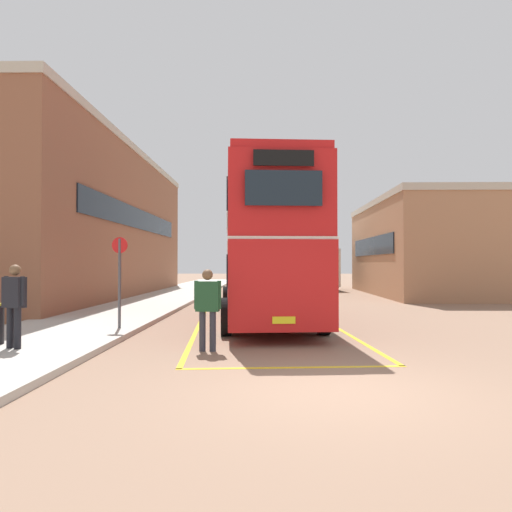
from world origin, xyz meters
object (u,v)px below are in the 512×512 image
pedestrian_boarding (208,303)px  pedestrian_waiting_near (14,300)px  double_decker_bus (266,245)px  bus_stop_sign (120,273)px  single_deck_bus (312,267)px

pedestrian_boarding → pedestrian_waiting_near: pedestrian_waiting_near is taller
double_decker_bus → bus_stop_sign: bearing=-144.4°
pedestrian_waiting_near → bus_stop_sign: (1.22, 3.17, 0.49)m
pedestrian_waiting_near → double_decker_bus: bearing=49.1°
pedestrian_boarding → bus_stop_sign: bus_stop_sign is taller
double_decker_bus → pedestrian_waiting_near: (-5.20, -6.01, -1.36)m
pedestrian_waiting_near → bus_stop_sign: 3.43m
double_decker_bus → pedestrian_boarding: bearing=-102.9°
double_decker_bus → single_deck_bus: (3.51, 20.92, -0.87)m
single_deck_bus → bus_stop_sign: 24.92m
single_deck_bus → bus_stop_sign: single_deck_bus is taller
single_deck_bus → pedestrian_waiting_near: single_deck_bus is taller
double_decker_bus → bus_stop_sign: (-3.98, -2.84, -0.87)m
double_decker_bus → pedestrian_waiting_near: size_ratio=5.95×
bus_stop_sign → double_decker_bus: bearing=35.6°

